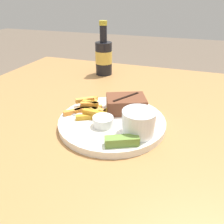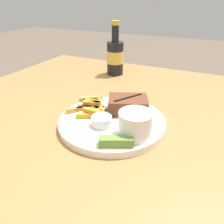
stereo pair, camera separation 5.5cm
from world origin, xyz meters
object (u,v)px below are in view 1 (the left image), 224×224
object	(u,v)px
dipping_sauce_cup	(103,121)
pickle_spear	(122,141)
steak_portion	(126,104)
dinner_plate	(112,122)
beer_bottle	(104,56)
fork_utensil	(86,115)
knife_utensil	(113,112)
coleslaw_cup	(139,121)

from	to	relation	value
dipping_sauce_cup	pickle_spear	world-z (taller)	dipping_sauce_cup
pickle_spear	steak_portion	bearing A→B (deg)	103.00
dinner_plate	beer_bottle	size ratio (longest dim) A/B	1.29
fork_utensil	knife_utensil	size ratio (longest dim) A/B	0.81
pickle_spear	beer_bottle	world-z (taller)	beer_bottle
knife_utensil	beer_bottle	distance (m)	0.39
steak_portion	dinner_plate	bearing A→B (deg)	-109.56
dipping_sauce_cup	fork_utensil	bearing A→B (deg)	153.70
pickle_spear	fork_utensil	world-z (taller)	pickle_spear
fork_utensil	knife_utensil	distance (m)	0.07
steak_portion	dipping_sauce_cup	xyz separation A→B (m)	(-0.03, -0.10, -0.01)
knife_utensil	pickle_spear	bearing A→B (deg)	-154.13
dipping_sauce_cup	pickle_spear	xyz separation A→B (m)	(0.07, -0.06, -0.00)
pickle_spear	coleslaw_cup	bearing A→B (deg)	67.85
coleslaw_cup	beer_bottle	size ratio (longest dim) A/B	0.36
dinner_plate	knife_utensil	size ratio (longest dim) A/B	1.66
steak_portion	dipping_sauce_cup	size ratio (longest dim) A/B	2.46
fork_utensil	dipping_sauce_cup	bearing A→B (deg)	-32.52
dipping_sauce_cup	knife_utensil	xyz separation A→B (m)	(0.00, 0.07, -0.01)
coleslaw_cup	beer_bottle	xyz separation A→B (m)	(-0.25, 0.42, 0.03)
dinner_plate	knife_utensil	bearing A→B (deg)	104.23
dinner_plate	dipping_sauce_cup	bearing A→B (deg)	-104.16
steak_portion	pickle_spear	distance (m)	0.16
beer_bottle	dinner_plate	bearing A→B (deg)	-66.07
steak_portion	fork_utensil	world-z (taller)	steak_portion
fork_utensil	coleslaw_cup	bearing A→B (deg)	-19.37
pickle_spear	beer_bottle	distance (m)	0.53
pickle_spear	knife_utensil	world-z (taller)	pickle_spear
pickle_spear	beer_bottle	size ratio (longest dim) A/B	0.35
dinner_plate	dipping_sauce_cup	size ratio (longest dim) A/B	5.42
coleslaw_cup	dipping_sauce_cup	distance (m)	0.09
dinner_plate	steak_portion	distance (m)	0.07
dipping_sauce_cup	knife_utensil	bearing A→B (deg)	88.37
pickle_spear	fork_utensil	xyz separation A→B (m)	(-0.13, 0.09, -0.01)
steak_portion	fork_utensil	xyz separation A→B (m)	(-0.09, -0.06, -0.02)
steak_portion	knife_utensil	size ratio (longest dim) A/B	0.75
dinner_plate	coleslaw_cup	xyz separation A→B (m)	(0.08, -0.04, 0.04)
dinner_plate	coleslaw_cup	world-z (taller)	coleslaw_cup
steak_portion	coleslaw_cup	world-z (taller)	coleslaw_cup
dipping_sauce_cup	pickle_spear	size ratio (longest dim) A/B	0.67
steak_portion	dipping_sauce_cup	distance (m)	0.10
pickle_spear	beer_bottle	xyz separation A→B (m)	(-0.22, 0.48, 0.05)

